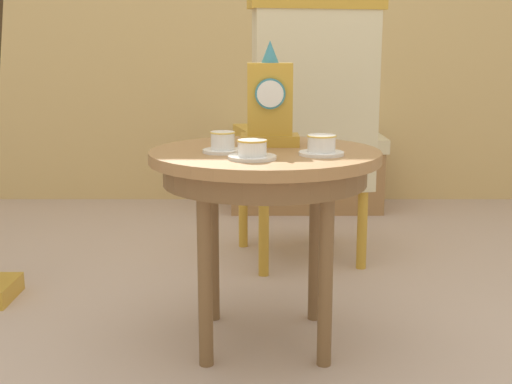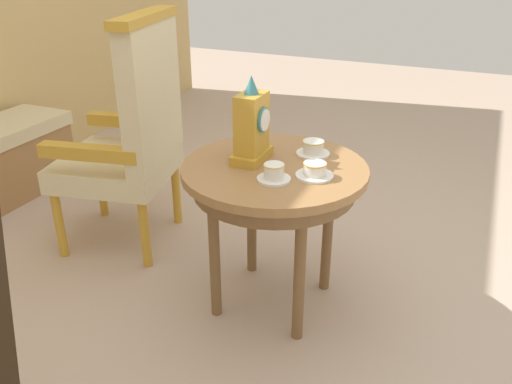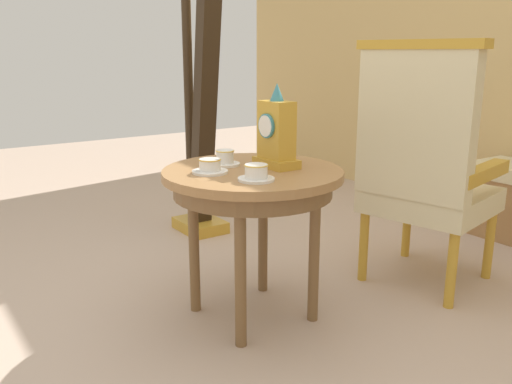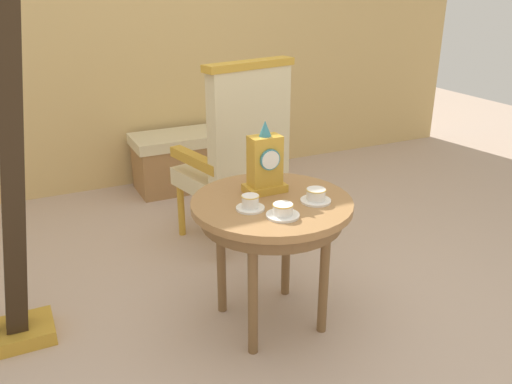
{
  "view_description": "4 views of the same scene",
  "coord_description": "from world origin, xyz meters",
  "px_view_note": "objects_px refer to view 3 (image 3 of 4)",
  "views": [
    {
      "loc": [
        0.0,
        -2.0,
        0.94
      ],
      "look_at": [
        -0.0,
        0.02,
        0.51
      ],
      "focal_mm": 47.03,
      "sensor_mm": 36.0,
      "label": 1
    },
    {
      "loc": [
        -1.71,
        -0.63,
        1.43
      ],
      "look_at": [
        0.07,
        0.16,
        0.49
      ],
      "focal_mm": 37.0,
      "sensor_mm": 36.0,
      "label": 2
    },
    {
      "loc": [
        1.76,
        -1.13,
        1.09
      ],
      "look_at": [
        0.11,
        0.03,
        0.56
      ],
      "focal_mm": 37.95,
      "sensor_mm": 36.0,
      "label": 3
    },
    {
      "loc": [
        -0.98,
        -1.87,
        1.56
      ],
      "look_at": [
        -0.06,
        0.05,
        0.69
      ],
      "focal_mm": 37.41,
      "sensor_mm": 36.0,
      "label": 4
    }
  ],
  "objects_px": {
    "mantel_clock": "(276,134)",
    "armchair": "(424,164)",
    "teacup_right": "(210,167)",
    "teacup_center": "(256,173)",
    "teacup_left": "(225,159)",
    "harp": "(200,116)",
    "side_table": "(253,188)"
  },
  "relations": [
    {
      "from": "mantel_clock",
      "to": "armchair",
      "type": "bearing_deg",
      "value": 75.95
    },
    {
      "from": "teacup_right",
      "to": "teacup_center",
      "type": "height_order",
      "value": "teacup_center"
    },
    {
      "from": "teacup_left",
      "to": "teacup_center",
      "type": "distance_m",
      "value": 0.3
    },
    {
      "from": "teacup_right",
      "to": "harp",
      "type": "relative_size",
      "value": 0.08
    },
    {
      "from": "side_table",
      "to": "armchair",
      "type": "height_order",
      "value": "armchair"
    },
    {
      "from": "mantel_clock",
      "to": "armchair",
      "type": "distance_m",
      "value": 0.75
    },
    {
      "from": "armchair",
      "to": "harp",
      "type": "relative_size",
      "value": 0.64
    },
    {
      "from": "teacup_center",
      "to": "harp",
      "type": "distance_m",
      "value": 1.34
    },
    {
      "from": "mantel_clock",
      "to": "harp",
      "type": "xyz_separation_m",
      "value": [
        -1.1,
        0.27,
        -0.05
      ]
    },
    {
      "from": "teacup_left",
      "to": "teacup_right",
      "type": "bearing_deg",
      "value": -53.98
    },
    {
      "from": "teacup_center",
      "to": "armchair",
      "type": "xyz_separation_m",
      "value": [
        0.03,
        0.91,
        -0.07
      ]
    },
    {
      "from": "teacup_center",
      "to": "harp",
      "type": "bearing_deg",
      "value": 159.54
    },
    {
      "from": "teacup_left",
      "to": "teacup_right",
      "type": "distance_m",
      "value": 0.15
    },
    {
      "from": "teacup_right",
      "to": "mantel_clock",
      "type": "relative_size",
      "value": 0.42
    },
    {
      "from": "teacup_center",
      "to": "teacup_right",
      "type": "bearing_deg",
      "value": -160.09
    },
    {
      "from": "side_table",
      "to": "teacup_left",
      "type": "distance_m",
      "value": 0.17
    },
    {
      "from": "side_table",
      "to": "teacup_right",
      "type": "distance_m",
      "value": 0.2
    },
    {
      "from": "teacup_right",
      "to": "armchair",
      "type": "relative_size",
      "value": 0.12
    },
    {
      "from": "teacup_center",
      "to": "teacup_left",
      "type": "bearing_deg",
      "value": 170.45
    },
    {
      "from": "teacup_left",
      "to": "armchair",
      "type": "distance_m",
      "value": 0.92
    },
    {
      "from": "harp",
      "to": "teacup_right",
      "type": "bearing_deg",
      "value": -27.35
    },
    {
      "from": "teacup_right",
      "to": "harp",
      "type": "height_order",
      "value": "harp"
    },
    {
      "from": "teacup_right",
      "to": "harp",
      "type": "xyz_separation_m",
      "value": [
        -1.05,
        0.54,
        0.06
      ]
    },
    {
      "from": "teacup_left",
      "to": "mantel_clock",
      "type": "bearing_deg",
      "value": 46.29
    },
    {
      "from": "teacup_left",
      "to": "armchair",
      "type": "relative_size",
      "value": 0.11
    },
    {
      "from": "mantel_clock",
      "to": "teacup_left",
      "type": "bearing_deg",
      "value": -133.71
    },
    {
      "from": "mantel_clock",
      "to": "armchair",
      "type": "height_order",
      "value": "armchair"
    },
    {
      "from": "teacup_center",
      "to": "harp",
      "type": "height_order",
      "value": "harp"
    },
    {
      "from": "side_table",
      "to": "teacup_center",
      "type": "bearing_deg",
      "value": -30.8
    },
    {
      "from": "teacup_right",
      "to": "side_table",
      "type": "bearing_deg",
      "value": 77.48
    },
    {
      "from": "teacup_left",
      "to": "teacup_right",
      "type": "height_order",
      "value": "teacup_left"
    },
    {
      "from": "teacup_left",
      "to": "mantel_clock",
      "type": "relative_size",
      "value": 0.37
    }
  ]
}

